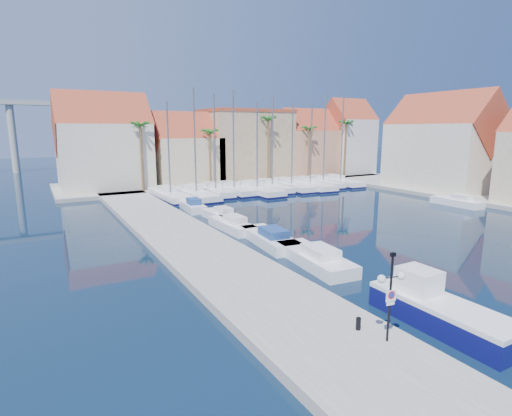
# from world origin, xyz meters

# --- Properties ---
(ground) EXTENTS (260.00, 260.00, 0.00)m
(ground) POSITION_xyz_m (0.00, 0.00, 0.00)
(ground) COLOR black
(ground) RESTS_ON ground
(quay_west) EXTENTS (6.00, 77.00, 0.50)m
(quay_west) POSITION_xyz_m (-9.00, 13.50, 0.25)
(quay_west) COLOR gray
(quay_west) RESTS_ON ground
(shore_north) EXTENTS (54.00, 16.00, 0.50)m
(shore_north) POSITION_xyz_m (10.00, 48.00, 0.25)
(shore_north) COLOR gray
(shore_north) RESTS_ON ground
(shore_east) EXTENTS (12.00, 60.00, 0.50)m
(shore_east) POSITION_xyz_m (32.00, 15.00, 0.25)
(shore_east) COLOR gray
(shore_east) RESTS_ON ground
(lamp_post) EXTENTS (1.25, 0.47, 3.71)m
(lamp_post) POSITION_xyz_m (-7.21, -2.76, 2.93)
(lamp_post) COLOR black
(lamp_post) RESTS_ON quay_west
(bollard) EXTENTS (0.21, 0.21, 0.53)m
(bollard) POSITION_xyz_m (-7.58, -1.50, 0.77)
(bollard) COLOR black
(bollard) RESTS_ON quay_west
(fishing_boat) EXTENTS (2.25, 6.71, 2.35)m
(fishing_boat) POSITION_xyz_m (-3.45, -2.26, 0.78)
(fishing_boat) COLOR #0D0F50
(fishing_boat) RESTS_ON ground
(motorboat_west_0) EXTENTS (2.94, 7.26, 1.40)m
(motorboat_west_0) POSITION_xyz_m (-3.24, 7.10, 0.51)
(motorboat_west_0) COLOR white
(motorboat_west_0) RESTS_ON ground
(motorboat_west_1) EXTENTS (2.93, 7.19, 1.40)m
(motorboat_west_1) POSITION_xyz_m (-3.37, 12.69, 0.51)
(motorboat_west_1) COLOR white
(motorboat_west_1) RESTS_ON ground
(motorboat_west_2) EXTENTS (2.06, 6.04, 1.40)m
(motorboat_west_2) POSITION_xyz_m (-3.98, 18.11, 0.51)
(motorboat_west_2) COLOR white
(motorboat_west_2) RESTS_ON ground
(motorboat_west_3) EXTENTS (2.03, 5.49, 1.40)m
(motorboat_west_3) POSITION_xyz_m (-3.25, 22.08, 0.51)
(motorboat_west_3) COLOR white
(motorboat_west_3) RESTS_ON ground
(motorboat_west_4) EXTENTS (2.31, 5.71, 1.40)m
(motorboat_west_4) POSITION_xyz_m (-3.98, 28.18, 0.51)
(motorboat_west_4) COLOR white
(motorboat_west_4) RESTS_ON ground
(motorboat_east_1) EXTENTS (1.88, 5.85, 1.40)m
(motorboat_east_1) POSITION_xyz_m (24.00, 15.58, 0.51)
(motorboat_east_1) COLOR white
(motorboat_east_1) RESTS_ON ground
(sailboat_0) EXTENTS (3.07, 10.16, 12.23)m
(sailboat_0) POSITION_xyz_m (-4.22, 36.11, 0.58)
(sailboat_0) COLOR white
(sailboat_0) RESTS_ON ground
(sailboat_1) EXTENTS (3.16, 11.15, 13.79)m
(sailboat_1) POSITION_xyz_m (-1.03, 35.48, 0.58)
(sailboat_1) COLOR white
(sailboat_1) RESTS_ON ground
(sailboat_2) EXTENTS (3.28, 9.93, 13.28)m
(sailboat_2) POSITION_xyz_m (2.23, 36.59, 0.60)
(sailboat_2) COLOR white
(sailboat_2) RESTS_ON ground
(sailboat_3) EXTENTS (3.01, 9.95, 13.82)m
(sailboat_3) POSITION_xyz_m (4.87, 36.47, 0.61)
(sailboat_3) COLOR white
(sailboat_3) RESTS_ON ground
(sailboat_4) EXTENTS (3.19, 11.69, 12.42)m
(sailboat_4) POSITION_xyz_m (7.79, 35.26, 0.56)
(sailboat_4) COLOR white
(sailboat_4) RESTS_ON ground
(sailboat_5) EXTENTS (3.42, 10.18, 13.24)m
(sailboat_5) POSITION_xyz_m (10.83, 36.08, 0.59)
(sailboat_5) COLOR white
(sailboat_5) RESTS_ON ground
(sailboat_6) EXTENTS (3.40, 11.31, 12.54)m
(sailboat_6) POSITION_xyz_m (14.04, 35.94, 0.57)
(sailboat_6) COLOR white
(sailboat_6) RESTS_ON ground
(sailboat_7) EXTENTS (4.00, 11.82, 12.59)m
(sailboat_7) POSITION_xyz_m (17.10, 35.50, 0.57)
(sailboat_7) COLOR white
(sailboat_7) RESTS_ON ground
(sailboat_8) EXTENTS (3.05, 9.53, 14.19)m
(sailboat_8) POSITION_xyz_m (20.13, 36.09, 0.62)
(sailboat_8) COLOR white
(sailboat_8) RESTS_ON ground
(sailboat_9) EXTENTS (3.11, 10.14, 13.60)m
(sailboat_9) POSITION_xyz_m (23.28, 35.80, 0.60)
(sailboat_9) COLOR white
(sailboat_9) RESTS_ON ground
(building_0) EXTENTS (12.30, 9.00, 13.50)m
(building_0) POSITION_xyz_m (-10.00, 47.00, 6.52)
(building_0) COLOR beige
(building_0) RESTS_ON shore_north
(building_1) EXTENTS (10.30, 8.00, 11.00)m
(building_1) POSITION_xyz_m (2.00, 47.00, 5.30)
(building_1) COLOR #C5AE8B
(building_1) RESTS_ON shore_north
(building_2) EXTENTS (14.20, 10.20, 11.50)m
(building_2) POSITION_xyz_m (13.00, 48.00, 6.26)
(building_2) COLOR #9D8261
(building_2) RESTS_ON shore_north
(building_3) EXTENTS (10.30, 8.00, 12.00)m
(building_3) POSITION_xyz_m (25.00, 47.00, 5.86)
(building_3) COLOR tan
(building_3) RESTS_ON shore_north
(building_4) EXTENTS (8.30, 8.00, 14.00)m
(building_4) POSITION_xyz_m (34.00, 46.00, 6.97)
(building_4) COLOR silver
(building_4) RESTS_ON shore_north
(building_6) EXTENTS (9.00, 14.30, 13.50)m
(building_6) POSITION_xyz_m (32.00, 24.00, 6.52)
(building_6) COLOR beige
(building_6) RESTS_ON shore_east
(palm_0) EXTENTS (2.60, 2.60, 10.15)m
(palm_0) POSITION_xyz_m (-6.00, 42.00, 9.08)
(palm_0) COLOR brown
(palm_0) RESTS_ON shore_north
(palm_1) EXTENTS (2.60, 2.60, 9.15)m
(palm_1) POSITION_xyz_m (4.00, 42.00, 8.14)
(palm_1) COLOR brown
(palm_1) RESTS_ON shore_north
(palm_2) EXTENTS (2.60, 2.60, 11.15)m
(palm_2) POSITION_xyz_m (14.00, 42.00, 10.02)
(palm_2) COLOR brown
(palm_2) RESTS_ON shore_north
(palm_3) EXTENTS (2.60, 2.60, 9.65)m
(palm_3) POSITION_xyz_m (22.00, 42.00, 8.61)
(palm_3) COLOR brown
(palm_3) RESTS_ON shore_north
(palm_4) EXTENTS (2.60, 2.60, 10.65)m
(palm_4) POSITION_xyz_m (30.00, 42.00, 9.55)
(palm_4) COLOR brown
(palm_4) RESTS_ON shore_north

